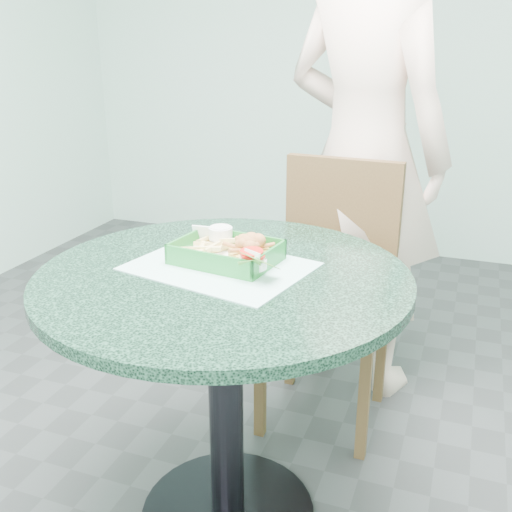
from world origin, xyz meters
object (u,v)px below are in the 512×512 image
(cafe_table, at_px, (225,339))
(crab_sandwich, at_px, (250,252))
(diner_person, at_px, (367,99))
(sauce_ramekin, at_px, (216,240))
(dining_chair, at_px, (333,275))
(food_basket, at_px, (227,263))

(cafe_table, height_order, crab_sandwich, crab_sandwich)
(diner_person, bearing_deg, sauce_ramekin, 92.74)
(diner_person, bearing_deg, dining_chair, 103.19)
(cafe_table, distance_m, crab_sandwich, 0.24)
(dining_chair, relative_size, crab_sandwich, 8.38)
(diner_person, bearing_deg, crab_sandwich, 101.44)
(cafe_table, xyz_separation_m, dining_chair, (0.14, 0.66, -0.05))
(cafe_table, relative_size, food_basket, 3.67)
(crab_sandwich, bearing_deg, cafe_table, -113.84)
(diner_person, bearing_deg, food_basket, 97.88)
(sauce_ramekin, bearing_deg, dining_chair, 67.19)
(cafe_table, bearing_deg, diner_person, 79.44)
(cafe_table, xyz_separation_m, food_basket, (-0.02, 0.07, 0.19))
(food_basket, height_order, crab_sandwich, crab_sandwich)
(food_basket, bearing_deg, dining_chair, 75.00)
(food_basket, bearing_deg, cafe_table, -73.83)
(dining_chair, height_order, diner_person, diner_person)
(dining_chair, xyz_separation_m, diner_person, (0.03, 0.27, 0.58))
(cafe_table, relative_size, crab_sandwich, 8.52)
(crab_sandwich, bearing_deg, diner_person, 80.93)
(cafe_table, height_order, dining_chair, dining_chair)
(crab_sandwich, bearing_deg, food_basket, -161.36)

